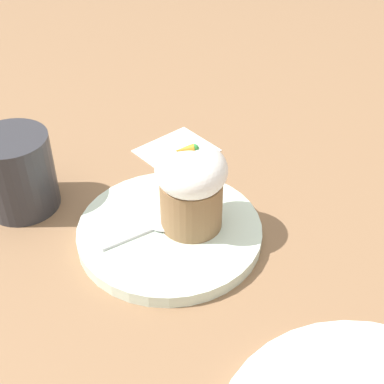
% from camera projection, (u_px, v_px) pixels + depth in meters
% --- Properties ---
extents(ground_plane, '(4.00, 4.00, 0.00)m').
position_uv_depth(ground_plane, '(170.00, 236.00, 0.64)').
color(ground_plane, '#846042').
extents(dessert_plate, '(0.22, 0.22, 0.02)m').
position_uv_depth(dessert_plate, '(170.00, 232.00, 0.64)').
color(dessert_plate, silver).
rests_on(dessert_plate, ground_plane).
extents(carrot_cake, '(0.08, 0.08, 0.11)m').
position_uv_depth(carrot_cake, '(192.00, 187.00, 0.60)').
color(carrot_cake, olive).
rests_on(carrot_cake, dessert_plate).
extents(spoon, '(0.11, 0.06, 0.01)m').
position_uv_depth(spoon, '(161.00, 223.00, 0.64)').
color(spoon, silver).
rests_on(spoon, dessert_plate).
extents(coffee_cup, '(0.13, 0.09, 0.10)m').
position_uv_depth(coffee_cup, '(15.00, 173.00, 0.66)').
color(coffee_cup, '#2D2D33').
rests_on(coffee_cup, ground_plane).
extents(paper_napkin, '(0.13, 0.13, 0.00)m').
position_uv_depth(paper_napkin, '(177.00, 150.00, 0.79)').
color(paper_napkin, white).
rests_on(paper_napkin, ground_plane).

